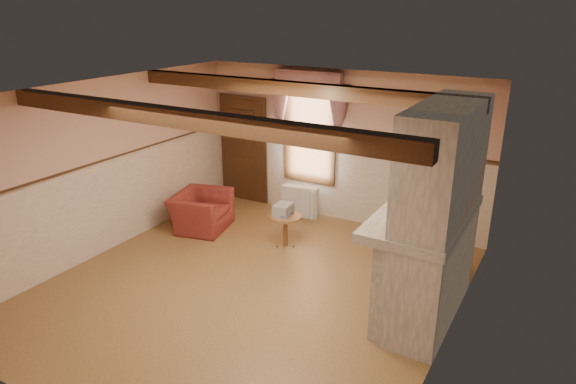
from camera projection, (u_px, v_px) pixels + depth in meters
The scene contains 26 objects.
floor at pixel (250, 287), 7.44m from camera, with size 5.50×6.00×0.01m, color brown.
ceiling at pixel (244, 93), 6.47m from camera, with size 5.50×6.00×0.01m, color silver.
wall_back at pixel (340, 147), 9.40m from camera, with size 5.50×0.02×2.80m, color tan.
wall_front at pixel (55, 301), 4.52m from camera, with size 5.50×0.02×2.80m, color tan.
wall_left at pixel (106, 167), 8.25m from camera, with size 0.02×6.00×2.80m, color tan.
wall_right at pixel (453, 241), 5.67m from camera, with size 0.02×6.00×2.80m, color tan.
wainscot at pixel (249, 240), 7.18m from camera, with size 5.50×6.00×1.50m, color beige, non-canonical shape.
chair_rail at pixel (247, 190), 6.92m from camera, with size 5.50×6.00×0.08m, color black, non-canonical shape.
firebox at pixel (399, 276), 6.83m from camera, with size 0.20×0.95×0.90m, color black.
armchair at pixel (201, 211), 9.29m from camera, with size 1.03×0.90×0.67m, color maroon.
side_table at pixel (285, 231), 8.63m from camera, with size 0.56×0.56×0.55m, color brown.
book_stack at pixel (283, 210), 8.51m from camera, with size 0.26×0.32×0.20m, color #B7AD8C.
radiator at pixel (300, 201), 9.84m from camera, with size 0.70×0.18×0.60m, color silver.
bowl at pixel (428, 205), 6.51m from camera, with size 0.33×0.33×0.08m, color brown.
mantel_clock at pixel (441, 186), 7.00m from camera, with size 0.14×0.24×0.20m, color black.
oil_lamp at pixel (437, 188), 6.81m from camera, with size 0.11×0.11×0.28m, color #CB7D39.
candle_red at pixel (410, 223), 5.87m from camera, with size 0.06×0.06×0.16m, color #A51423.
jar_yellow at pixel (418, 215), 6.14m from camera, with size 0.06×0.06×0.12m, color gold.
fireplace at pixel (438, 217), 6.31m from camera, with size 0.85×2.00×2.80m, color gray.
mantel at pixel (423, 217), 6.40m from camera, with size 1.05×2.05×0.12m, color gray.
overmantel_mirror at pixel (413, 168), 6.28m from camera, with size 0.06×1.44×1.04m, color silver.
door at pixel (244, 151), 10.45m from camera, with size 1.10×0.10×2.10m, color black.
window at pixel (310, 130), 9.57m from camera, with size 1.06×0.08×2.02m, color white.
window_drapes at pixel (308, 99), 9.29m from camera, with size 1.30×0.14×1.40m, color gray.
ceiling_beam_front at pixel (181, 118), 5.53m from camera, with size 5.50×0.18×0.20m, color black.
ceiling_beam_back at pixel (291, 88), 7.49m from camera, with size 5.50×0.18×0.20m, color black.
Camera 1 is at (3.73, -5.36, 3.86)m, focal length 32.00 mm.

